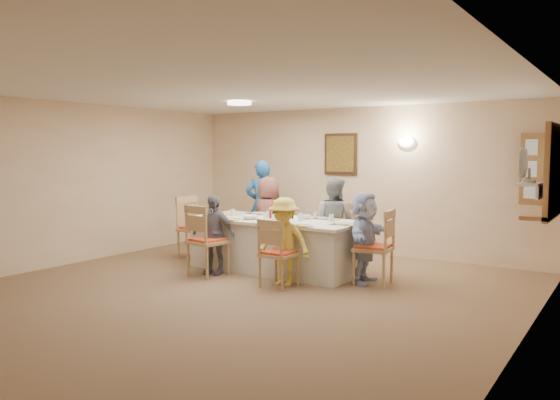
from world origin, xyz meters
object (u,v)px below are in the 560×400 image
Objects in this scene: diner_back_right at (333,222)px; diner_right_end at (364,237)px; desk_fan at (526,170)px; condiment_ketchup at (272,210)px; chair_back_left at (272,228)px; chair_front_right at (279,253)px; caregiver at (262,206)px; diner_front_right at (284,242)px; chair_left_end at (196,228)px; chair_back_right at (337,235)px; diner_front_left at (213,234)px; diner_back_left at (268,218)px; dining_table at (275,245)px; serving_hatch at (555,171)px; chair_front_left at (208,240)px; chair_right_end at (373,247)px.

diner_right_end is at bearing 140.97° from diner_back_right.
desk_fan is 3.16m from diner_back_right.
chair_back_left is at bearing 124.49° from condiment_ketchup.
chair_front_right is at bearing 90.64° from diner_back_right.
caregiver is (-4.48, 1.58, -0.75)m from desk_fan.
diner_front_right is (-2.83, -0.25, -0.98)m from desk_fan.
diner_back_right is at bearing -87.96° from chair_front_right.
chair_left_end reaches higher than chair_back_left.
chair_back_right is 1.60m from chair_front_right.
chair_back_right is 1.91m from diner_front_left.
diner_back_left is at bearing 79.32° from diner_front_left.
dining_table is at bearing -125.91° from chair_back_right.
chair_left_end is at bearing 83.16° from diner_right_end.
diner_right_end is at bearing 168.79° from diner_back_left.
serving_hatch reaches higher than caregiver.
dining_table is 2.65× the size of chair_back_left.
diner_front_left is at bearing -3.67° from chair_front_right.
chair_front_right is (0.00, -1.60, -0.03)m from chair_back_right.
diner_back_right is at bearing 84.99° from diner_front_right.
diner_back_right is 0.95m from condiment_ketchup.
chair_front_left is 1.24m from chair_left_end.
diner_front_left is at bearing -79.78° from chair_right_end.
dining_table is 2.10× the size of diner_right_end.
chair_back_left is at bearing -51.09° from chair_front_right.
caregiver is at bearing 177.20° from serving_hatch.
serving_hatch is 5.27m from chair_left_end.
serving_hatch is 2.48m from diner_right_end.
diner_front_right is 4.48× the size of condiment_ketchup.
diner_front_right is 2.47m from caregiver.
caregiver is (-1.65, 0.35, 0.32)m from chair_back_right.
dining_table is at bearing -97.34° from chair_right_end.
dining_table is 2.53× the size of chair_front_left.
diner_back_right is at bearing 158.70° from desk_fan.
diner_front_left is (-0.60, -0.68, 0.19)m from dining_table.
serving_hatch is at bearing 150.65° from caregiver.
diner_back_right is 1.12× the size of diner_right_end.
chair_back_right is at bearing 2.72° from chair_back_left.
chair_right_end is (-1.99, -0.92, -1.00)m from serving_hatch.
dining_table is at bearing -33.13° from condiment_ketchup.
diner_back_left is (0.00, 1.48, 0.16)m from chair_front_left.
chair_back_left is 0.72× the size of diner_back_left.
diner_front_left is 0.99× the size of diner_front_right.
chair_left_end reaches higher than chair_front_left.
chair_back_right is 0.96× the size of chair_right_end.
serving_hatch is 5.85× the size of condiment_ketchup.
diner_front_left is 0.95m from condiment_ketchup.
diner_back_left is at bearing 126.41° from diner_front_right.
dining_table is 2.50× the size of chair_left_end.
dining_table is at bearing -165.37° from serving_hatch.
chair_left_end is 1.17m from diner_front_left.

